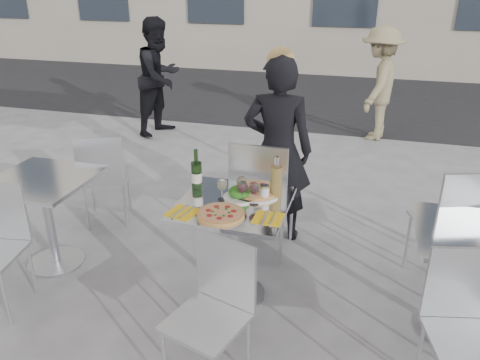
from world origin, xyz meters
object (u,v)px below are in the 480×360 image
(main_table, at_px, (234,230))
(wineglass_white_a, at_px, (222,185))
(chair_far, at_px, (261,190))
(side_table_left, at_px, (46,203))
(side_chair_rfar, at_px, (458,220))
(pizza_near, at_px, (221,214))
(side_table_right, at_px, (473,265))
(carafe, at_px, (276,181))
(sugar_shaker, at_px, (264,192))
(pizza_far, at_px, (256,191))
(side_chair_lfar, at_px, (103,172))
(woman_diner, at_px, (278,150))
(salad_plate, at_px, (239,193))
(napkin_right, at_px, (268,218))
(napkin_left, at_px, (183,212))
(pedestrian_b, at_px, (379,84))
(pedestrian_a, at_px, (160,77))
(wineglass_red_a, at_px, (243,188))
(side_chair_rnear, at_px, (466,319))
(chair_near, at_px, (215,301))
(wineglass_white_b, at_px, (242,183))
(wineglass_red_b, at_px, (254,189))
(wine_bottle, at_px, (197,174))

(main_table, xyz_separation_m, wineglass_white_a, (-0.09, 0.02, 0.32))
(chair_far, bearing_deg, side_table_left, 21.77)
(side_chair_rfar, height_order, pizza_near, side_chair_rfar)
(side_table_right, distance_m, side_chair_rfar, 0.50)
(pizza_near, height_order, carafe, carafe)
(sugar_shaker, bearing_deg, pizza_far, 132.40)
(side_chair_lfar, distance_m, carafe, 1.80)
(woman_diner, xyz_separation_m, salad_plate, (-0.08, -0.87, -0.01))
(pizza_near, height_order, napkin_right, pizza_near)
(napkin_right, bearing_deg, side_table_left, 174.90)
(wineglass_white_a, bearing_deg, main_table, -13.50)
(salad_plate, distance_m, napkin_left, 0.42)
(pedestrian_b, bearing_deg, pedestrian_a, -67.76)
(pedestrian_b, relative_size, wineglass_white_a, 9.84)
(wineglass_red_a, bearing_deg, wineglass_white_a, 177.69)
(chair_far, height_order, side_chair_rfar, chair_far)
(side_chair_lfar, bearing_deg, side_chair_rfar, 152.97)
(side_chair_lfar, bearing_deg, main_table, 130.88)
(side_chair_rnear, distance_m, napkin_right, 1.21)
(chair_near, xyz_separation_m, pizza_far, (-0.00, 0.90, 0.26))
(wineglass_white_b, bearing_deg, napkin_right, -45.16)
(side_table_left, xyz_separation_m, pizza_far, (1.60, 0.19, 0.23))
(pedestrian_a, height_order, pizza_near, pedestrian_a)
(side_table_left, bearing_deg, pedestrian_b, 59.47)
(pizza_far, height_order, wineglass_red_a, wineglass_red_a)
(wineglass_red_b, bearing_deg, chair_far, 98.43)
(side_table_right, bearing_deg, wineglass_red_b, 179.38)
(side_chair_rnear, height_order, salad_plate, side_chair_rnear)
(napkin_right, bearing_deg, wine_bottle, 153.56)
(sugar_shaker, bearing_deg, pizza_near, -125.70)
(wine_bottle, distance_m, sugar_shaker, 0.50)
(napkin_right, bearing_deg, side_chair_rfar, 28.25)
(pizza_near, relative_size, wineglass_white_a, 1.91)
(side_chair_rfar, height_order, carafe, carafe)
(sugar_shaker, relative_size, napkin_left, 0.51)
(woman_diner, bearing_deg, carafe, 97.58)
(pizza_far, height_order, wineglass_red_b, wineglass_red_b)
(wine_bottle, bearing_deg, chair_near, -63.72)
(pedestrian_b, xyz_separation_m, wineglass_red_a, (-0.81, -4.01, 0.08))
(pizza_far, xyz_separation_m, wine_bottle, (-0.41, -0.05, 0.10))
(carafe, relative_size, sugar_shaker, 2.71)
(side_chair_lfar, distance_m, pedestrian_b, 4.05)
(side_table_right, distance_m, pizza_far, 1.43)
(wine_bottle, bearing_deg, wineglass_red_b, -14.97)
(carafe, bearing_deg, side_chair_lfar, 162.27)
(chair_near, relative_size, wineglass_white_a, 5.38)
(pedestrian_a, bearing_deg, wine_bottle, -136.99)
(pizza_near, relative_size, salad_plate, 1.36)
(pizza_far, bearing_deg, side_chair_rfar, 12.78)
(wine_bottle, height_order, napkin_left, wine_bottle)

